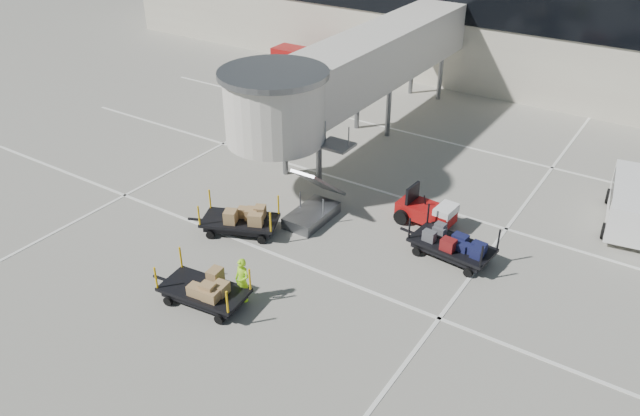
# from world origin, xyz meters

# --- Properties ---
(ground) EXTENTS (140.00, 140.00, 0.00)m
(ground) POSITION_xyz_m (0.00, 0.00, 0.00)
(ground) COLOR #AFAC9C
(ground) RESTS_ON ground
(lane_markings) EXTENTS (40.00, 30.00, 0.02)m
(lane_markings) POSITION_xyz_m (-0.67, 9.33, 0.01)
(lane_markings) COLOR white
(lane_markings) RESTS_ON ground
(terminal) EXTENTS (64.00, 12.11, 15.20)m
(terminal) POSITION_xyz_m (-0.35, 29.94, 4.11)
(terminal) COLOR beige
(terminal) RESTS_ON ground
(jet_bridge) EXTENTS (5.70, 20.40, 6.03)m
(jet_bridge) POSITION_xyz_m (-3.97, 12.26, 4.28)
(jet_bridge) COLOR beige
(jet_bridge) RESTS_ON ground
(baggage_tug) EXTENTS (2.57, 1.72, 1.64)m
(baggage_tug) POSITION_xyz_m (2.93, 7.52, 0.60)
(baggage_tug) COLOR maroon
(baggage_tug) RESTS_ON ground
(suitcase_cart) EXTENTS (4.07, 1.93, 1.57)m
(suitcase_cart) POSITION_xyz_m (4.79, 5.73, 0.56)
(suitcase_cart) COLOR black
(suitcase_cart) RESTS_ON ground
(box_cart_near) EXTENTS (3.95, 1.93, 1.52)m
(box_cart_near) POSITION_xyz_m (-1.33, -1.79, 0.57)
(box_cart_near) COLOR black
(box_cart_near) RESTS_ON ground
(box_cart_far) EXTENTS (3.90, 2.71, 1.53)m
(box_cart_far) POSITION_xyz_m (-3.42, 2.54, 0.56)
(box_cart_far) COLOR black
(box_cart_far) RESTS_ON ground
(ground_worker) EXTENTS (0.66, 0.46, 1.74)m
(ground_worker) POSITION_xyz_m (-0.37, -0.93, 0.87)
(ground_worker) COLOR #8ED916
(ground_worker) RESTS_ON ground
(minivan) EXTENTS (2.76, 5.18, 1.87)m
(minivan) POSITION_xyz_m (10.32, 12.45, 1.12)
(minivan) COLOR white
(minivan) RESTS_ON ground
(belt_loader) EXTENTS (4.44, 1.85, 2.13)m
(belt_loader) POSITION_xyz_m (-13.58, 21.67, 0.81)
(belt_loader) COLOR maroon
(belt_loader) RESTS_ON ground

